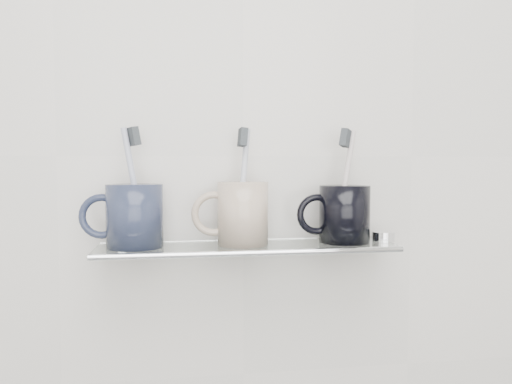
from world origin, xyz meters
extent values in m
plane|color=beige|center=(0.00, 1.10, 1.25)|extent=(2.50, 0.00, 2.50)
cube|color=silver|center=(0.00, 1.04, 1.10)|extent=(0.50, 0.12, 0.01)
cylinder|color=silver|center=(0.00, 0.98, 1.10)|extent=(0.50, 0.01, 0.01)
cylinder|color=silver|center=(-0.21, 1.09, 1.09)|extent=(0.02, 0.03, 0.02)
cylinder|color=silver|center=(0.21, 1.09, 1.09)|extent=(0.02, 0.03, 0.02)
cylinder|color=#1C2339|center=(-0.19, 1.04, 1.15)|extent=(0.11, 0.11, 0.10)
torus|color=#1C2339|center=(-0.24, 1.04, 1.15)|extent=(0.07, 0.01, 0.07)
cylinder|color=#B0B5D9|center=(-0.19, 1.04, 1.20)|extent=(0.04, 0.02, 0.19)
cube|color=#303539|center=(-0.19, 1.04, 1.28)|extent=(0.03, 0.03, 0.03)
cylinder|color=beige|center=(-0.01, 1.04, 1.15)|extent=(0.10, 0.10, 0.11)
torus|color=beige|center=(-0.06, 1.04, 1.15)|extent=(0.08, 0.01, 0.08)
cylinder|color=silver|center=(-0.01, 1.04, 1.20)|extent=(0.03, 0.03, 0.19)
cube|color=#303539|center=(-0.01, 1.04, 1.28)|extent=(0.02, 0.03, 0.03)
cylinder|color=black|center=(0.17, 1.04, 1.15)|extent=(0.11, 0.11, 0.10)
torus|color=black|center=(0.12, 1.04, 1.15)|extent=(0.07, 0.01, 0.07)
cylinder|color=beige|center=(0.17, 1.04, 1.20)|extent=(0.05, 0.03, 0.19)
cube|color=#303539|center=(0.17, 1.04, 1.28)|extent=(0.03, 0.03, 0.03)
cylinder|color=silver|center=(0.24, 1.04, 1.11)|extent=(0.04, 0.04, 0.02)
camera|label=1|loc=(-0.11, 0.21, 1.24)|focal=35.00mm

